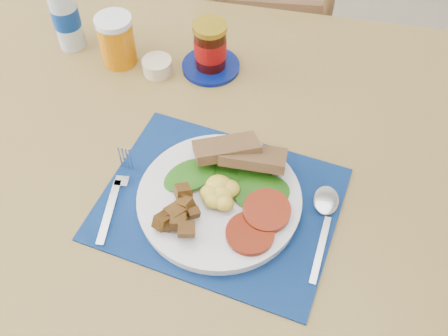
% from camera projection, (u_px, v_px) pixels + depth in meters
% --- Properties ---
extents(table, '(1.40, 0.90, 0.75)m').
position_uv_depth(table, '(188.00, 161.00, 1.10)').
color(table, brown).
rests_on(table, ground).
extents(chair_far, '(0.43, 0.41, 1.06)m').
position_uv_depth(chair_far, '(265.00, 23.00, 1.59)').
color(chair_far, brown).
rests_on(chair_far, ground).
extents(placemat, '(0.46, 0.38, 0.00)m').
position_uv_depth(placemat, '(219.00, 203.00, 0.93)').
color(placemat, black).
rests_on(placemat, table).
extents(breakfast_plate, '(0.29, 0.29, 0.07)m').
position_uv_depth(breakfast_plate, '(216.00, 198.00, 0.91)').
color(breakfast_plate, silver).
rests_on(breakfast_plate, placemat).
extents(fork, '(0.03, 0.19, 0.00)m').
position_uv_depth(fork, '(117.00, 192.00, 0.94)').
color(fork, '#B2B5BA').
rests_on(fork, placemat).
extents(spoon, '(0.05, 0.20, 0.01)m').
position_uv_depth(spoon, '(324.00, 215.00, 0.91)').
color(spoon, '#B2B5BA').
rests_on(spoon, placemat).
extents(water_bottle, '(0.06, 0.06, 0.21)m').
position_uv_depth(water_bottle, '(64.00, 11.00, 1.14)').
color(water_bottle, '#ADBFCC').
rests_on(water_bottle, table).
extents(juice_glass, '(0.08, 0.08, 0.11)m').
position_uv_depth(juice_glass, '(117.00, 42.00, 1.13)').
color(juice_glass, '#BE6505').
rests_on(juice_glass, table).
extents(ramekin, '(0.06, 0.06, 0.03)m').
position_uv_depth(ramekin, '(157.00, 66.00, 1.14)').
color(ramekin, beige).
rests_on(ramekin, table).
extents(jam_on_saucer, '(0.13, 0.13, 0.11)m').
position_uv_depth(jam_on_saucer, '(210.00, 50.00, 1.12)').
color(jam_on_saucer, '#05125A').
rests_on(jam_on_saucer, table).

